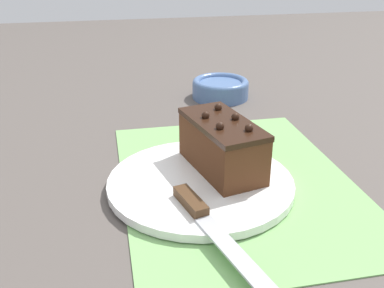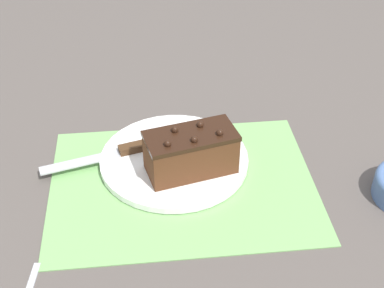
# 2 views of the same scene
# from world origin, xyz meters

# --- Properties ---
(ground_plane) EXTENTS (3.00, 3.00, 0.00)m
(ground_plane) POSITION_xyz_m (0.00, 0.00, 0.00)
(ground_plane) COLOR #544C47
(placemat_woven) EXTENTS (0.46, 0.34, 0.00)m
(placemat_woven) POSITION_xyz_m (0.00, 0.00, 0.00)
(placemat_woven) COLOR #7AB266
(placemat_woven) RESTS_ON ground_plane
(cake_plate) EXTENTS (0.27, 0.27, 0.01)m
(cake_plate) POSITION_xyz_m (0.01, -0.06, 0.01)
(cake_plate) COLOR white
(cake_plate) RESTS_ON placemat_woven
(chocolate_cake) EXTENTS (0.17, 0.11, 0.09)m
(chocolate_cake) POSITION_xyz_m (-0.02, -0.02, 0.06)
(chocolate_cake) COLOR #512D19
(chocolate_cake) RESTS_ON cake_plate
(serving_knife) EXTENTS (0.21, 0.07, 0.01)m
(serving_knife) POSITION_xyz_m (0.11, -0.08, 0.02)
(serving_knife) COLOR #472D19
(serving_knife) RESTS_ON cake_plate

